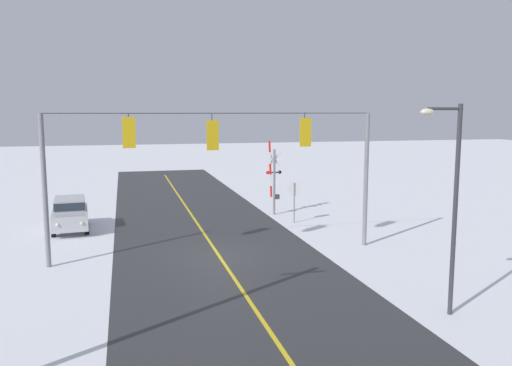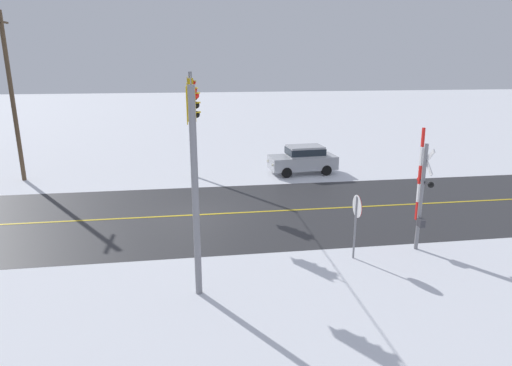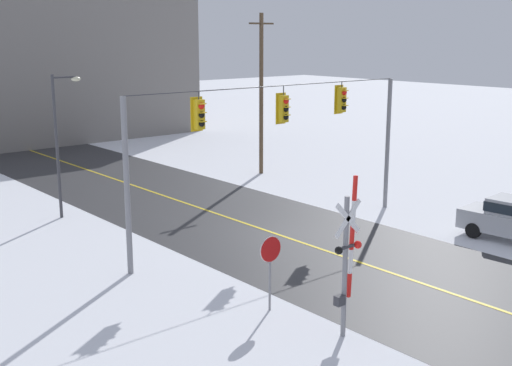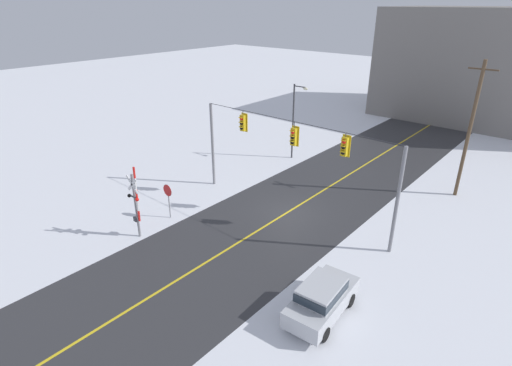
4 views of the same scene
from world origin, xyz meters
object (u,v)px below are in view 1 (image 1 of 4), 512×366
Objects in this scene: stop_sign at (294,193)px; railroad_crossing at (274,178)px; streetlamp_near at (450,190)px; parked_car_silver at (70,212)px.

stop_sign is 0.52× the size of railroad_crossing.
stop_sign is 0.36× the size of streetlamp_near.
streetlamp_near is at bearing 90.96° from stop_sign.
stop_sign is at bearing -89.04° from streetlamp_near.
streetlamp_near reaches higher than stop_sign.
parked_car_silver is at bearing 6.73° from railroad_crossing.
streetlamp_near is (-0.67, 16.55, 1.65)m from railroad_crossing.
parked_car_silver is 19.79m from streetlamp_near.
streetlamp_near is (-0.23, 13.95, 2.20)m from stop_sign.
streetlamp_near is at bearing 92.33° from railroad_crossing.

